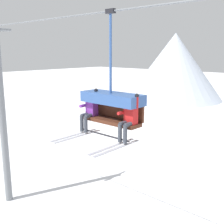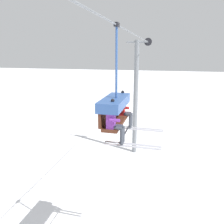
# 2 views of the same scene
# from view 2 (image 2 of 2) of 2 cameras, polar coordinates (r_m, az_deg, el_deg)

# --- Properties ---
(lift_tower_far) EXTENTS (0.36, 1.88, 9.16)m
(lift_tower_far) POSITION_cam_2_polar(r_m,az_deg,el_deg) (17.43, 6.25, 4.02)
(lift_tower_far) COLOR slate
(lift_tower_far) RESTS_ON ground_plane
(lift_cable) EXTENTS (20.51, 0.05, 0.05)m
(lift_cable) POSITION_cam_2_polar(r_m,az_deg,el_deg) (7.89, 3.09, 20.94)
(lift_cable) COLOR slate
(chairlift_chair) EXTENTS (1.91, 0.74, 3.39)m
(chairlift_chair) POSITION_cam_2_polar(r_m,az_deg,el_deg) (7.01, 0.53, 1.62)
(chairlift_chair) COLOR #512819
(skier_purple) EXTENTS (0.48, 1.70, 1.34)m
(skier_purple) POSITION_cam_2_polar(r_m,az_deg,el_deg) (6.35, 0.82, -2.65)
(skier_purple) COLOR purple
(skier_red) EXTENTS (0.48, 1.70, 1.34)m
(skier_red) POSITION_cam_2_polar(r_m,az_deg,el_deg) (7.75, 3.37, 0.63)
(skier_red) COLOR red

